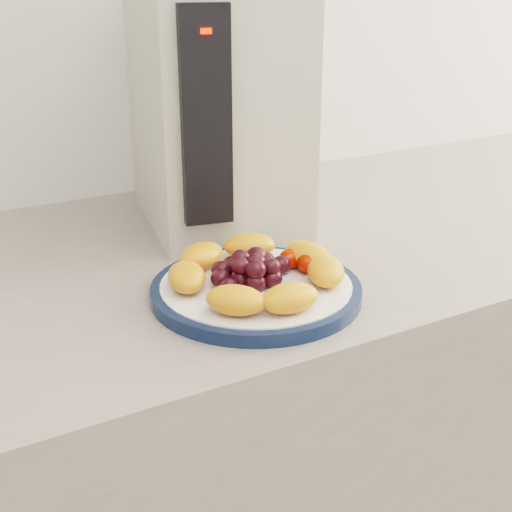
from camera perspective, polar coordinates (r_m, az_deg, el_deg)
plate_rim at (r=0.80m, az=0.00°, el=-2.81°), size 0.24×0.24×0.01m
plate_face at (r=0.80m, az=0.00°, el=-2.75°), size 0.22×0.22×0.02m
appliance_body at (r=1.01m, az=-3.27°, el=12.37°), size 0.25×0.31×0.35m
appliance_panel at (r=0.86m, az=-4.04°, el=10.94°), size 0.06×0.03×0.26m
appliance_led at (r=0.83m, az=-4.04°, el=17.52°), size 0.01×0.01×0.01m
fruit_plate at (r=0.80m, az=0.16°, el=-1.08°), size 0.20×0.20×0.04m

